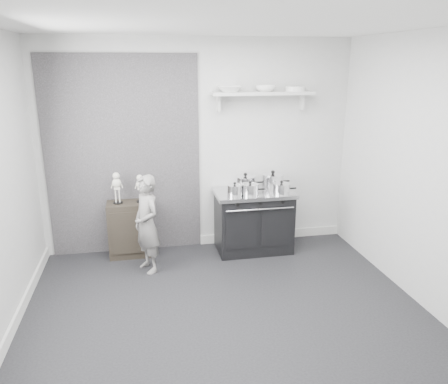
{
  "coord_description": "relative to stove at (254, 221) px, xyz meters",
  "views": [
    {
      "loc": [
        -0.75,
        -3.71,
        2.4
      ],
      "look_at": [
        0.17,
        0.95,
        0.98
      ],
      "focal_mm": 35.0,
      "sensor_mm": 36.0,
      "label": 1
    }
  ],
  "objects": [
    {
      "name": "bowl_small",
      "position": [
        0.17,
        0.19,
        1.67
      ],
      "size": [
        0.25,
        0.25,
        0.08
      ],
      "primitive_type": "imported",
      "color": "white",
      "rests_on": "wall_shelf"
    },
    {
      "name": "child",
      "position": [
        -1.37,
        -0.35,
        0.18
      ],
      "size": [
        0.44,
        0.51,
        1.17
      ],
      "primitive_type": "imported",
      "rotation": [
        0.0,
        0.0,
        -1.1
      ],
      "color": "slate",
      "rests_on": "ground"
    },
    {
      "name": "pot_front_right",
      "position": [
        0.31,
        -0.16,
        0.47
      ],
      "size": [
        0.3,
        0.22,
        0.17
      ],
      "color": "white",
      "rests_on": "stove"
    },
    {
      "name": "skeleton_torso",
      "position": [
        -1.43,
        0.13,
        0.51
      ],
      "size": [
        0.11,
        0.07,
        0.4
      ],
      "primitive_type": null,
      "color": "beige",
      "rests_on": "side_cabinet"
    },
    {
      "name": "pot_front_center",
      "position": [
        -0.09,
        -0.13,
        0.47
      ],
      "size": [
        0.3,
        0.21,
        0.17
      ],
      "color": "white",
      "rests_on": "stove"
    },
    {
      "name": "room_shell",
      "position": [
        -0.75,
        -1.33,
        1.23
      ],
      "size": [
        4.02,
        3.62,
        2.71
      ],
      "color": "#BABAB8",
      "rests_on": "ground"
    },
    {
      "name": "bowl_large",
      "position": [
        -0.29,
        0.19,
        1.67
      ],
      "size": [
        0.31,
        0.31,
        0.08
      ],
      "primitive_type": "imported",
      "color": "white",
      "rests_on": "wall_shelf"
    },
    {
      "name": "skeleton_full",
      "position": [
        -1.71,
        0.13,
        0.53
      ],
      "size": [
        0.13,
        0.08,
        0.45
      ],
      "primitive_type": null,
      "color": "beige",
      "rests_on": "side_cabinet"
    },
    {
      "name": "ground",
      "position": [
        -0.66,
        -1.48,
        -0.41
      ],
      "size": [
        4.0,
        4.0,
        0.0
      ],
      "primitive_type": "plane",
      "color": "black",
      "rests_on": "ground"
    },
    {
      "name": "pot_back_right",
      "position": [
        0.27,
        0.09,
        0.5
      ],
      "size": [
        0.37,
        0.29,
        0.24
      ],
      "color": "white",
      "rests_on": "stove"
    },
    {
      "name": "stove",
      "position": [
        0.0,
        0.0,
        0.0
      ],
      "size": [
        1.0,
        0.63,
        0.81
      ],
      "color": "black",
      "rests_on": "ground"
    },
    {
      "name": "wall_shelf",
      "position": [
        0.14,
        0.2,
        1.6
      ],
      "size": [
        1.3,
        0.26,
        0.24
      ],
      "color": "silver",
      "rests_on": "room_shell"
    },
    {
      "name": "plate_stack",
      "position": [
        0.56,
        0.19,
        1.66
      ],
      "size": [
        0.25,
        0.25,
        0.06
      ],
      "primitive_type": "cylinder",
      "color": "white",
      "rests_on": "wall_shelf"
    },
    {
      "name": "side_cabinet",
      "position": [
        -1.58,
        0.13,
        -0.05
      ],
      "size": [
        0.55,
        0.32,
        0.71
      ],
      "primitive_type": "cube",
      "color": "black",
      "rests_on": "ground"
    },
    {
      "name": "pot_front_left",
      "position": [
        -0.28,
        -0.12,
        0.47
      ],
      "size": [
        0.28,
        0.2,
        0.17
      ],
      "color": "white",
      "rests_on": "stove"
    },
    {
      "name": "pot_back_left",
      "position": [
        -0.08,
        0.14,
        0.48
      ],
      "size": [
        0.35,
        0.27,
        0.21
      ],
      "color": "white",
      "rests_on": "stove"
    }
  ]
}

